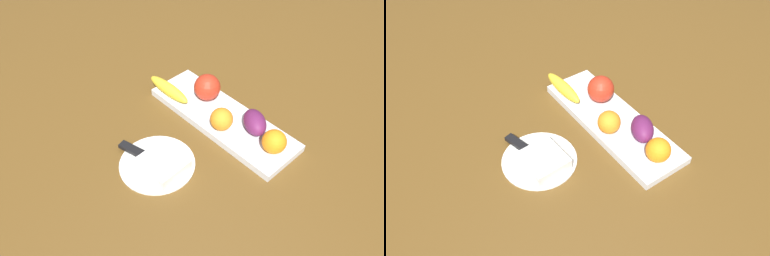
# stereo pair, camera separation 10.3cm
# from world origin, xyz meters

# --- Properties ---
(ground_plane) EXTENTS (2.40, 2.40, 0.00)m
(ground_plane) POSITION_xyz_m (0.00, 0.00, 0.00)
(ground_plane) COLOR brown
(fruit_tray) EXTENTS (0.48, 0.16, 0.02)m
(fruit_tray) POSITION_xyz_m (0.05, 0.00, 0.01)
(fruit_tray) COLOR silver
(fruit_tray) RESTS_ON ground_plane
(apple) EXTENTS (0.08, 0.08, 0.08)m
(apple) POSITION_xyz_m (-0.04, 0.02, 0.06)
(apple) COLOR red
(apple) RESTS_ON fruit_tray
(banana) EXTENTS (0.17, 0.04, 0.04)m
(banana) POSITION_xyz_m (-0.14, -0.05, 0.04)
(banana) COLOR yellow
(banana) RESTS_ON fruit_tray
(orange_near_apple) EXTENTS (0.07, 0.07, 0.07)m
(orange_near_apple) POSITION_xyz_m (0.23, 0.00, 0.06)
(orange_near_apple) COLOR orange
(orange_near_apple) RESTS_ON fruit_tray
(orange_near_banana) EXTENTS (0.07, 0.07, 0.07)m
(orange_near_banana) POSITION_xyz_m (0.08, -0.04, 0.05)
(orange_near_banana) COLOR orange
(orange_near_banana) RESTS_ON fruit_tray
(grape_bunch) EXTENTS (0.11, 0.10, 0.06)m
(grape_bunch) POSITION_xyz_m (0.15, 0.02, 0.05)
(grape_bunch) COLOR #5B1C4C
(grape_bunch) RESTS_ON fruit_tray
(dinner_plate) EXTENTS (0.20, 0.20, 0.01)m
(dinner_plate) POSITION_xyz_m (0.05, -0.25, 0.00)
(dinner_plate) COLOR white
(dinner_plate) RESTS_ON ground_plane
(folded_napkin) EXTENTS (0.12, 0.11, 0.03)m
(folded_napkin) POSITION_xyz_m (0.07, -0.25, 0.03)
(folded_napkin) COLOR white
(folded_napkin) RESTS_ON dinner_plate
(knife) EXTENTS (0.18, 0.07, 0.01)m
(knife) POSITION_xyz_m (-0.01, -0.27, 0.01)
(knife) COLOR silver
(knife) RESTS_ON dinner_plate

